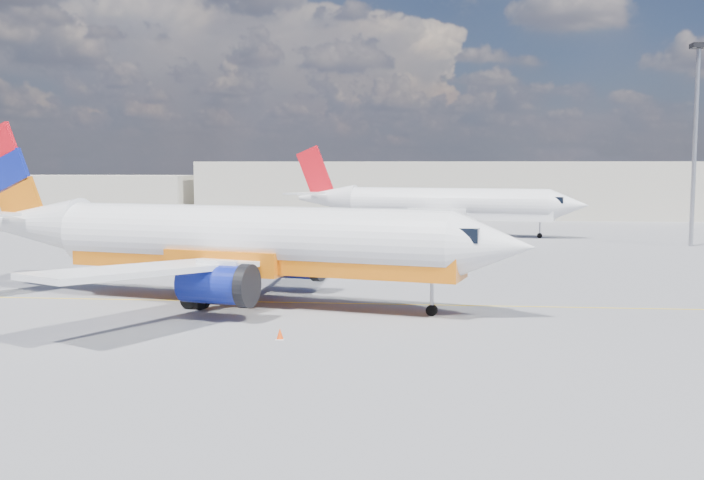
{
  "coord_description": "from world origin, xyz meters",
  "views": [
    {
      "loc": [
        2.82,
        -39.25,
        7.62
      ],
      "look_at": [
        -1.34,
        3.08,
        3.5
      ],
      "focal_mm": 40.0,
      "sensor_mm": 36.0,
      "label": 1
    }
  ],
  "objects": [
    {
      "name": "ground",
      "position": [
        0.0,
        0.0,
        0.0
      ],
      "size": [
        240.0,
        240.0,
        0.0
      ],
      "primitive_type": "plane",
      "color": "slate",
      "rests_on": "ground"
    },
    {
      "name": "taxi_line",
      "position": [
        0.0,
        3.0,
        0.01
      ],
      "size": [
        70.0,
        0.15,
        0.01
      ],
      "primitive_type": "cube",
      "color": "yellow",
      "rests_on": "ground"
    },
    {
      "name": "terminal_main",
      "position": [
        5.0,
        75.0,
        4.0
      ],
      "size": [
        70.0,
        14.0,
        8.0
      ],
      "primitive_type": "cube",
      "color": "#B9B29F",
      "rests_on": "ground"
    },
    {
      "name": "terminal_annex",
      "position": [
        -45.0,
        72.0,
        3.0
      ],
      "size": [
        26.0,
        10.0,
        6.0
      ],
      "primitive_type": "cube",
      "color": "#B9B29F",
      "rests_on": "ground"
    },
    {
      "name": "main_jet",
      "position": [
        -7.87,
        2.63,
        3.43
      ],
      "size": [
        34.04,
        26.02,
        10.28
      ],
      "rotation": [
        0.0,
        0.0,
        -0.25
      ],
      "color": "white",
      "rests_on": "ground"
    },
    {
      "name": "second_jet",
      "position": [
        3.93,
        45.5,
        3.25
      ],
      "size": [
        32.31,
        24.72,
        9.75
      ],
      "rotation": [
        0.0,
        0.0,
        -0.24
      ],
      "color": "white",
      "rests_on": "ground"
    },
    {
      "name": "traffic_cone",
      "position": [
        -3.59,
        -6.15,
        0.25
      ],
      "size": [
        0.36,
        0.36,
        0.5
      ],
      "color": "white",
      "rests_on": "ground"
    },
    {
      "name": "floodlight_mast",
      "position": [
        27.19,
        36.18,
        11.16
      ],
      "size": [
        1.36,
        1.36,
        18.61
      ],
      "color": "#9D9DA5",
      "rests_on": "ground"
    }
  ]
}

